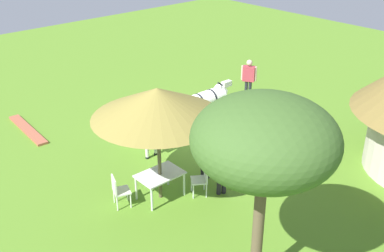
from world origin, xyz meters
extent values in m
plane|color=#558325|center=(0.00, 0.00, 0.00)|extent=(36.00, 36.00, 0.00)
cylinder|color=brown|center=(3.43, 1.86, 1.21)|extent=(0.10, 0.10, 2.41)
cone|color=olive|center=(3.43, 1.86, 2.81)|extent=(3.37, 3.37, 0.79)
cube|color=silver|center=(3.43, 1.86, 0.72)|extent=(1.23, 0.84, 0.04)
cylinder|color=silver|center=(2.89, 2.22, 0.35)|extent=(0.06, 0.06, 0.70)
cylinder|color=silver|center=(3.99, 2.21, 0.35)|extent=(0.06, 0.06, 0.70)
cylinder|color=silver|center=(2.88, 1.52, 0.35)|extent=(0.06, 0.06, 0.70)
cylinder|color=silver|center=(3.98, 1.51, 0.35)|extent=(0.06, 0.06, 0.70)
cube|color=white|center=(4.43, 1.49, 0.45)|extent=(0.55, 0.56, 0.04)
cube|color=white|center=(4.60, 1.43, 0.68)|extent=(0.19, 0.43, 0.45)
cylinder|color=white|center=(4.19, 1.38, 0.23)|extent=(0.04, 0.04, 0.45)
cylinder|color=white|center=(4.32, 1.73, 0.23)|extent=(0.04, 0.04, 0.45)
cylinder|color=white|center=(4.53, 1.25, 0.23)|extent=(0.04, 0.04, 0.45)
cylinder|color=white|center=(4.66, 1.61, 0.23)|extent=(0.04, 0.04, 0.45)
cube|color=white|center=(2.55, 2.45, 0.45)|extent=(0.59, 0.60, 0.04)
cube|color=white|center=(2.40, 2.56, 0.68)|extent=(0.28, 0.39, 0.45)
cylinder|color=white|center=(2.81, 2.51, 0.23)|extent=(0.04, 0.04, 0.45)
cylinder|color=white|center=(2.60, 2.20, 0.23)|extent=(0.04, 0.04, 0.45)
cylinder|color=white|center=(2.51, 2.71, 0.23)|extent=(0.04, 0.04, 0.45)
cylinder|color=white|center=(2.30, 2.40, 0.23)|extent=(0.04, 0.04, 0.45)
cylinder|color=black|center=(2.00, 2.87, 0.43)|extent=(0.13, 0.13, 0.86)
cylinder|color=black|center=(2.14, 2.82, 0.43)|extent=(0.13, 0.13, 0.86)
cube|color=beige|center=(2.07, 2.84, 1.16)|extent=(0.51, 0.37, 0.61)
cylinder|color=#E0AD96|center=(1.83, 2.94, 1.18)|extent=(0.09, 0.09, 0.57)
cylinder|color=#E0AD96|center=(2.32, 2.75, 1.18)|extent=(0.09, 0.09, 0.57)
sphere|color=#E0AD96|center=(2.07, 2.84, 1.60)|extent=(0.23, 0.23, 0.23)
cylinder|color=black|center=(1.80, 1.99, 0.42)|extent=(0.12, 0.12, 0.84)
cylinder|color=black|center=(1.85, 1.86, 0.42)|extent=(0.12, 0.12, 0.84)
cube|color=blue|center=(1.82, 1.93, 1.14)|extent=(0.37, 0.50, 0.60)
cylinder|color=tan|center=(1.73, 2.16, 1.16)|extent=(0.09, 0.09, 0.56)
cylinder|color=tan|center=(1.92, 1.69, 1.16)|extent=(0.09, 0.09, 0.56)
sphere|color=tan|center=(1.82, 1.93, 1.57)|extent=(0.23, 0.23, 0.23)
cylinder|color=#20232B|center=(-3.40, -1.04, 0.43)|extent=(0.13, 0.13, 0.87)
cylinder|color=#20232B|center=(-3.32, -1.17, 0.43)|extent=(0.13, 0.13, 0.87)
cube|color=#A83644|center=(-3.36, -1.10, 1.18)|extent=(0.43, 0.52, 0.62)
cylinder|color=#D6AE98|center=(-3.50, -0.88, 1.19)|extent=(0.09, 0.09, 0.58)
cylinder|color=#D6AE98|center=(-3.23, -1.33, 1.19)|extent=(0.09, 0.09, 0.58)
sphere|color=#D6AE98|center=(-3.36, -1.10, 1.62)|extent=(0.24, 0.24, 0.24)
cube|color=#C34846|center=(-2.45, 1.02, 0.22)|extent=(0.65, 0.67, 0.03)
cube|color=silver|center=(-2.53, 0.76, 0.46)|extent=(0.63, 0.62, 0.38)
cube|color=beige|center=(-2.72, 1.04, 0.11)|extent=(0.20, 0.59, 0.22)
cube|color=beige|center=(-2.22, 0.90, 0.11)|extent=(0.20, 0.59, 0.22)
cylinder|color=silver|center=(-0.58, -0.68, 0.95)|extent=(1.63, 0.64, 0.63)
cylinder|color=black|center=(-0.26, -0.68, 0.95)|extent=(0.08, 0.64, 0.64)
cylinder|color=black|center=(-0.88, -0.68, 0.95)|extent=(0.08, 0.64, 0.64)
cylinder|color=silver|center=(-1.39, -0.69, 1.13)|extent=(0.53, 0.29, 0.49)
cube|color=silver|center=(-1.67, -0.69, 1.29)|extent=(0.40, 0.18, 0.20)
cube|color=black|center=(-1.85, -0.69, 1.26)|extent=(0.12, 0.12, 0.12)
cube|color=black|center=(-1.39, -0.69, 1.33)|extent=(0.37, 0.04, 0.28)
cylinder|color=silver|center=(-1.20, -0.86, 0.36)|extent=(0.11, 0.11, 0.72)
cylinder|color=black|center=(-1.20, -0.86, 0.03)|extent=(0.13, 0.13, 0.06)
cylinder|color=silver|center=(-1.20, -0.51, 0.36)|extent=(0.11, 0.11, 0.72)
cylinder|color=black|center=(-1.20, -0.51, 0.03)|extent=(0.13, 0.13, 0.06)
cylinder|color=silver|center=(0.03, -0.85, 0.36)|extent=(0.11, 0.11, 0.72)
cylinder|color=black|center=(0.03, -0.85, 0.03)|extent=(0.13, 0.13, 0.06)
cylinder|color=silver|center=(0.03, -0.50, 0.36)|extent=(0.11, 0.11, 0.72)
cylinder|color=black|center=(0.03, -0.50, 0.03)|extent=(0.13, 0.13, 0.06)
cylinder|color=black|center=(0.28, -0.67, 0.85)|extent=(0.24, 0.05, 0.53)
cylinder|color=silver|center=(-0.48, 2.03, 1.08)|extent=(1.46, 1.81, 0.69)
cylinder|color=black|center=(-0.31, 1.74, 1.08)|extent=(0.64, 0.43, 0.70)
cylinder|color=black|center=(-0.64, 2.29, 1.08)|extent=(0.64, 0.43, 0.70)
cylinder|color=silver|center=(-0.92, 2.75, 1.26)|extent=(0.55, 0.63, 0.51)
cube|color=silver|center=(-1.06, 2.99, 1.42)|extent=(0.36, 0.44, 0.20)
cube|color=black|center=(-1.16, 3.15, 1.39)|extent=(0.16, 0.16, 0.12)
cube|color=black|center=(-0.92, 2.75, 1.46)|extent=(0.22, 0.33, 0.28)
cylinder|color=silver|center=(-0.98, 2.48, 0.41)|extent=(0.11, 0.11, 0.82)
cylinder|color=black|center=(-0.98, 2.48, 0.03)|extent=(0.13, 0.13, 0.06)
cylinder|color=silver|center=(-0.65, 2.68, 0.41)|extent=(0.11, 0.11, 0.82)
cylinder|color=black|center=(-0.65, 2.68, 0.03)|extent=(0.13, 0.13, 0.06)
cylinder|color=silver|center=(-0.32, 1.38, 0.41)|extent=(0.11, 0.11, 0.82)
cylinder|color=black|center=(-0.32, 1.38, 0.03)|extent=(0.13, 0.13, 0.06)
cylinder|color=silver|center=(0.01, 1.57, 0.41)|extent=(0.11, 0.11, 0.82)
cylinder|color=black|center=(0.01, 1.57, 0.03)|extent=(0.13, 0.13, 0.06)
cylinder|color=black|center=(-0.02, 1.26, 0.98)|extent=(0.16, 0.23, 0.53)
cylinder|color=silver|center=(2.29, -0.69, 1.00)|extent=(0.72, 1.62, 0.64)
cylinder|color=black|center=(2.30, -1.01, 1.00)|extent=(0.66, 0.11, 0.65)
cylinder|color=black|center=(2.27, -0.41, 1.00)|extent=(0.66, 0.11, 0.65)
cylinder|color=silver|center=(2.25, 0.10, 1.18)|extent=(0.31, 0.55, 0.49)
cube|color=silver|center=(2.24, 0.38, 1.34)|extent=(0.20, 0.41, 0.20)
cube|color=black|center=(2.23, 0.56, 1.31)|extent=(0.13, 0.13, 0.12)
cube|color=black|center=(2.25, 0.10, 1.38)|extent=(0.06, 0.37, 0.28)
cylinder|color=silver|center=(2.08, -0.10, 0.38)|extent=(0.11, 0.11, 0.76)
cylinder|color=black|center=(2.08, -0.10, 0.03)|extent=(0.13, 0.13, 0.06)
cylinder|color=silver|center=(2.43, -0.08, 0.38)|extent=(0.11, 0.11, 0.76)
cylinder|color=black|center=(2.43, -0.08, 0.03)|extent=(0.13, 0.13, 0.06)
cylinder|color=silver|center=(2.14, -1.30, 0.38)|extent=(0.11, 0.11, 0.76)
cylinder|color=black|center=(2.14, -1.30, 0.03)|extent=(0.13, 0.13, 0.06)
cylinder|color=silver|center=(2.49, -1.29, 0.38)|extent=(0.11, 0.11, 0.76)
cylinder|color=black|center=(2.49, -1.29, 0.03)|extent=(0.13, 0.13, 0.06)
cylinder|color=black|center=(2.33, -1.53, 0.90)|extent=(0.06, 0.24, 0.53)
cylinder|color=brown|center=(3.92, 5.68, 1.34)|extent=(0.23, 0.23, 2.68)
ellipsoid|color=#3B5E26|center=(3.92, 5.68, 3.44)|extent=(2.75, 2.75, 1.65)
cube|color=#A5583E|center=(4.41, -4.47, 0.04)|extent=(0.52, 2.82, 0.08)
camera|label=1|loc=(9.86, 10.37, 7.34)|focal=43.57mm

